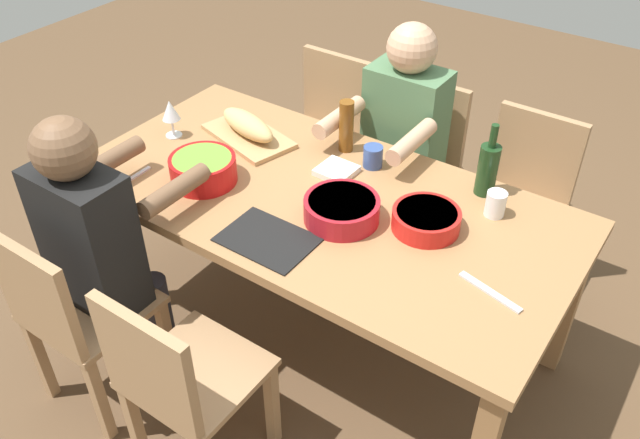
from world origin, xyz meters
TOP-DOWN VIEW (x-y plane):
  - ground_plane at (0.00, 0.00)m, footprint 8.00×8.00m
  - dining_table at (0.00, 0.00)m, footprint 1.91×0.95m
  - chair_far_center at (0.00, 0.80)m, footprint 0.40×0.40m
  - chair_near_right at (0.52, -0.80)m, footprint 0.40×0.40m
  - chair_far_right at (0.52, 0.80)m, footprint 0.40×0.40m
  - diner_far_right at (0.52, 0.61)m, footprint 0.41×0.53m
  - chair_near_center at (0.00, -0.80)m, footprint 0.40×0.40m
  - diner_near_center at (0.00, -0.61)m, footprint 0.41×0.53m
  - chair_near_left at (-0.52, -0.80)m, footprint 0.40×0.40m
  - serving_bowl_fruit at (-0.41, -0.05)m, footprint 0.24×0.24m
  - serving_bowl_greens at (-0.14, 0.07)m, footprint 0.27×0.27m
  - serving_bowl_salad at (0.43, 0.17)m, footprint 0.26×0.26m
  - cutting_board at (0.49, -0.17)m, footprint 0.44×0.31m
  - bread_loaf at (0.49, -0.17)m, footprint 0.34×0.19m
  - wine_bottle at (-0.49, -0.37)m, footprint 0.08×0.08m
  - beer_bottle at (0.10, -0.33)m, footprint 0.06×0.06m
  - wine_glass at (0.77, -0.01)m, footprint 0.08×0.08m
  - placemat_far_center at (0.00, 0.31)m, footprint 0.32×0.23m
  - fork_far_right at (0.66, 0.31)m, footprint 0.02×0.17m
  - cup_near_center at (-0.05, -0.29)m, footprint 0.08×0.08m
  - cup_near_left at (-0.58, -0.26)m, footprint 0.07×0.07m
  - carving_knife at (-0.73, 0.12)m, footprint 0.23×0.08m
  - napkin_stack at (0.04, -0.16)m, footprint 0.14×0.14m

SIDE VIEW (x-z plane):
  - ground_plane at x=0.00m, z-range 0.00..0.00m
  - chair_far_center at x=0.00m, z-range 0.06..0.91m
  - chair_near_right at x=0.52m, z-range 0.06..0.91m
  - chair_far_right at x=0.52m, z-range 0.06..0.91m
  - chair_near_center at x=0.00m, z-range 0.06..0.91m
  - chair_near_left at x=-0.52m, z-range 0.06..0.91m
  - dining_table at x=0.00m, z-range 0.29..1.03m
  - diner_far_right at x=0.52m, z-range 0.10..1.30m
  - diner_near_center at x=0.00m, z-range 0.10..1.30m
  - placemat_far_center at x=0.00m, z-range 0.74..0.75m
  - fork_far_right at x=0.66m, z-range 0.74..0.75m
  - carving_knife at x=-0.73m, z-range 0.74..0.75m
  - cutting_board at x=0.49m, z-range 0.74..0.76m
  - napkin_stack at x=0.04m, z-range 0.74..0.76m
  - serving_bowl_fruit at x=-0.41m, z-range 0.75..0.82m
  - cup_near_center at x=-0.05m, z-range 0.74..0.83m
  - cup_near_left at x=-0.58m, z-range 0.74..0.84m
  - serving_bowl_greens at x=-0.14m, z-range 0.75..0.83m
  - serving_bowl_salad at x=0.43m, z-range 0.75..0.85m
  - bread_loaf at x=0.49m, z-range 0.76..0.85m
  - wine_bottle at x=-0.49m, z-range 0.70..0.99m
  - beer_bottle at x=0.10m, z-range 0.74..0.96m
  - wine_glass at x=0.77m, z-range 0.77..0.94m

